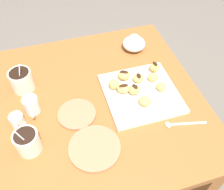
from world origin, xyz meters
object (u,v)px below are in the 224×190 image
coffee_mug_cream_left (27,141)px  beignet_0 (138,78)px  beignet_2 (153,77)px  saucer_coral_right (95,148)px  beignet_8 (114,84)px  beignet_4 (124,75)px  beignet_6 (145,101)px  dining_table (100,118)px  saucer_coral_left (77,114)px  coffee_mug_cream_right (21,80)px  beignet_7 (124,89)px  beignet_5 (155,67)px  pastry_plate_square (141,93)px  cream_pitcher_white (31,105)px  beignet_3 (161,87)px  beignet_1 (135,90)px  chocolate_sauce_pitcher (17,120)px  ice_cream_bowl (134,43)px

coffee_mug_cream_left → beignet_0: (0.19, -0.48, -0.02)m
coffee_mug_cream_left → beignet_2: (0.18, -0.54, -0.02)m
saucer_coral_right → beignet_8: 0.29m
beignet_4 → beignet_6: size_ratio=1.04×
dining_table → beignet_4: 0.22m
saucer_coral_left → beignet_6: size_ratio=2.97×
beignet_4 → beignet_8: (-0.04, 0.06, 0.00)m
coffee_mug_cream_right → beignet_0: (-0.12, -0.48, -0.02)m
coffee_mug_cream_left → beignet_8: (0.18, -0.37, -0.01)m
beignet_0 → beignet_7: 0.09m
coffee_mug_cream_left → beignet_4: (0.22, -0.42, -0.01)m
beignet_4 → beignet_5: 0.15m
coffee_mug_cream_right → saucer_coral_left: coffee_mug_cream_right is taller
beignet_5 → beignet_6: bearing=146.6°
pastry_plate_square → beignet_4: size_ratio=5.67×
pastry_plate_square → cream_pitcher_white: size_ratio=2.85×
coffee_mug_cream_left → cream_pitcher_white: (0.16, -0.03, -0.01)m
saucer_coral_right → beignet_5: beignet_5 is taller
coffee_mug_cream_left → coffee_mug_cream_right: (0.30, -0.00, 0.00)m
beignet_0 → cream_pitcher_white: bearing=92.9°
coffee_mug_cream_right → beignet_5: 0.58m
saucer_coral_left → beignet_3: bearing=-87.4°
coffee_mug_cream_left → beignet_1: coffee_mug_cream_left is taller
coffee_mug_cream_left → beignet_6: 0.46m
beignet_4 → chocolate_sauce_pitcher: bearing=103.3°
chocolate_sauce_pitcher → beignet_4: size_ratio=1.75×
beignet_1 → beignet_5: bearing=-52.5°
ice_cream_bowl → beignet_5: ice_cream_bowl is taller
beignet_7 → beignet_8: bearing=42.8°
chocolate_sauce_pitcher → beignet_7: size_ratio=1.66×
beignet_5 → beignet_7: beignet_5 is taller
chocolate_sauce_pitcher → beignet_6: (-0.05, -0.49, 0.00)m
pastry_plate_square → beignet_5: 0.15m
beignet_1 → coffee_mug_cream_right: bearing=68.2°
chocolate_sauce_pitcher → saucer_coral_right: chocolate_sauce_pitcher is taller
chocolate_sauce_pitcher → beignet_0: size_ratio=1.81×
beignet_3 → beignet_4: (0.11, 0.13, 0.00)m
dining_table → cream_pitcher_white: (0.02, 0.27, 0.17)m
chocolate_sauce_pitcher → beignet_8: size_ratio=1.90×
cream_pitcher_white → chocolate_sauce_pitcher: 0.08m
saucer_coral_right → beignet_7: bearing=-39.8°
cream_pitcher_white → coffee_mug_cream_right: bearing=10.5°
dining_table → coffee_mug_cream_left: size_ratio=6.54×
pastry_plate_square → beignet_0: beignet_0 is taller
cream_pitcher_white → ice_cream_bowl: (0.25, -0.52, -0.00)m
saucer_coral_right → beignet_5: (0.30, -0.35, 0.03)m
beignet_2 → chocolate_sauce_pitcher: bearing=96.4°
beignet_1 → beignet_3: (-0.01, -0.11, -0.00)m
cream_pitcher_white → ice_cream_bowl: size_ratio=0.94×
saucer_coral_right → beignet_8: bearing=-30.7°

